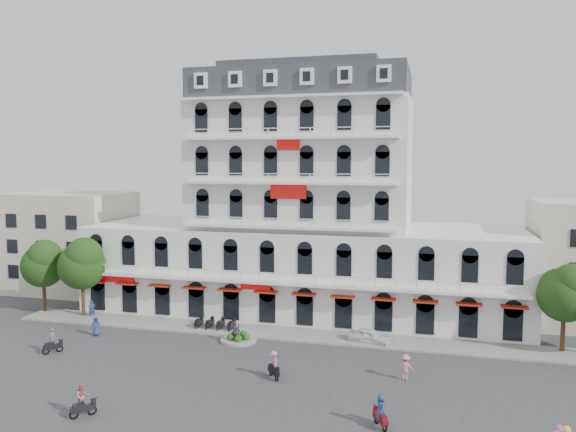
# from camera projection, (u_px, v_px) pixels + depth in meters

# --- Properties ---
(ground) EXTENTS (120.00, 120.00, 0.00)m
(ground) POSITION_uv_depth(u_px,v_px,m) (250.00, 369.00, 42.96)
(ground) COLOR #38383A
(ground) RESTS_ON ground
(sidewalk) EXTENTS (53.00, 4.00, 0.16)m
(sidewalk) POSITION_uv_depth(u_px,v_px,m) (280.00, 333.00, 51.62)
(sidewalk) COLOR gray
(sidewalk) RESTS_ON ground
(main_building) EXTENTS (45.00, 15.00, 25.80)m
(main_building) POSITION_uv_depth(u_px,v_px,m) (303.00, 217.00, 59.33)
(main_building) COLOR silver
(main_building) RESTS_ON ground
(flank_building_west) EXTENTS (14.00, 10.00, 12.00)m
(flank_building_west) POSITION_uv_depth(u_px,v_px,m) (69.00, 241.00, 69.12)
(flank_building_west) COLOR beige
(flank_building_west) RESTS_ON ground
(traffic_island) EXTENTS (3.20, 3.20, 1.60)m
(traffic_island) POSITION_uv_depth(u_px,v_px,m) (239.00, 339.00, 49.46)
(traffic_island) COLOR gray
(traffic_island) RESTS_ON ground
(parked_scooter_row) EXTENTS (4.40, 1.80, 1.10)m
(parked_scooter_row) POSITION_uv_depth(u_px,v_px,m) (215.00, 329.00, 53.02)
(parked_scooter_row) COLOR black
(parked_scooter_row) RESTS_ON ground
(tree_west_outer) EXTENTS (4.50, 4.48, 7.76)m
(tree_west_outer) POSITION_uv_depth(u_px,v_px,m) (43.00, 262.00, 58.52)
(tree_west_outer) COLOR #382314
(tree_west_outer) RESTS_ON ground
(tree_west_inner) EXTENTS (4.76, 4.76, 8.25)m
(tree_west_inner) POSITION_uv_depth(u_px,v_px,m) (82.00, 262.00, 56.76)
(tree_west_inner) COLOR #382314
(tree_west_inner) RESTS_ON ground
(tree_east_inner) EXTENTS (4.40, 4.37, 7.57)m
(tree_east_inner) POSITION_uv_depth(u_px,v_px,m) (566.00, 291.00, 46.08)
(tree_east_inner) COLOR #382314
(tree_east_inner) RESTS_ON ground
(parked_car) EXTENTS (4.05, 2.38, 1.29)m
(parked_car) POSITION_uv_depth(u_px,v_px,m) (370.00, 336.00, 48.91)
(parked_car) COLOR white
(parked_car) RESTS_ON ground
(rider_west) EXTENTS (1.20, 1.42, 2.12)m
(rider_west) POSITION_uv_depth(u_px,v_px,m) (53.00, 342.00, 46.36)
(rider_west) COLOR black
(rider_west) RESTS_ON ground
(rider_southwest) EXTENTS (1.28, 1.34, 2.19)m
(rider_southwest) POSITION_uv_depth(u_px,v_px,m) (83.00, 400.00, 34.77)
(rider_southwest) COLOR black
(rider_southwest) RESTS_ON ground
(rider_east) EXTENTS (1.07, 1.52, 2.06)m
(rider_east) POSITION_uv_depth(u_px,v_px,m) (381.00, 411.00, 33.41)
(rider_east) COLOR maroon
(rider_east) RESTS_ON ground
(rider_center) EXTENTS (1.20, 1.41, 2.06)m
(rider_center) POSITION_uv_depth(u_px,v_px,m) (274.00, 364.00, 40.98)
(rider_center) COLOR black
(rider_center) RESTS_ON ground
(pedestrian_left) EXTENTS (1.02, 0.89, 1.75)m
(pedestrian_left) POSITION_uv_depth(u_px,v_px,m) (96.00, 326.00, 51.05)
(pedestrian_left) COLOR navy
(pedestrian_left) RESTS_ON ground
(pedestrian_mid) EXTENTS (1.17, 0.65, 1.89)m
(pedestrian_mid) POSITION_uv_depth(u_px,v_px,m) (235.00, 332.00, 49.03)
(pedestrian_mid) COLOR #4E4D53
(pedestrian_mid) RESTS_ON ground
(pedestrian_right) EXTENTS (1.24, 0.73, 1.89)m
(pedestrian_right) POSITION_uv_depth(u_px,v_px,m) (405.00, 367.00, 40.73)
(pedestrian_right) COLOR pink
(pedestrian_right) RESTS_ON ground
(pedestrian_far) EXTENTS (0.77, 0.74, 1.78)m
(pedestrian_far) POSITION_uv_depth(u_px,v_px,m) (92.00, 309.00, 57.01)
(pedestrian_far) COLOR navy
(pedestrian_far) RESTS_ON ground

